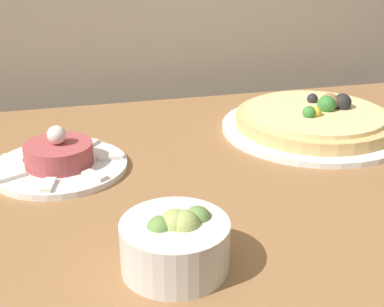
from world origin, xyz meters
TOP-DOWN VIEW (x-y plane):
  - dining_table at (0.00, 0.39)m, footprint 1.20×0.78m
  - pizza_plate at (0.25, 0.53)m, footprint 0.34×0.34m
  - tartare_plate at (-0.21, 0.47)m, footprint 0.21×0.21m
  - small_bowl at (-0.09, 0.18)m, footprint 0.12×0.12m

SIDE VIEW (x-z plane):
  - dining_table at x=0.00m, z-range 0.27..1.05m
  - tartare_plate at x=-0.21m, z-range 0.75..0.83m
  - pizza_plate at x=0.25m, z-range 0.76..0.83m
  - small_bowl at x=-0.09m, z-range 0.77..0.84m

